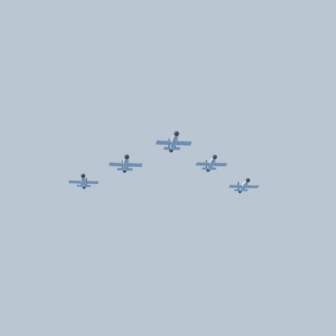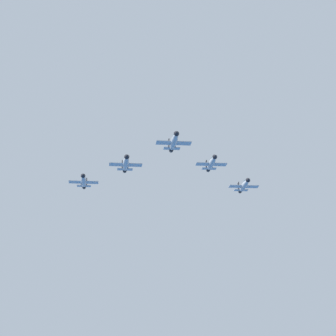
{
  "view_description": "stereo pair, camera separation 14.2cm",
  "coord_description": "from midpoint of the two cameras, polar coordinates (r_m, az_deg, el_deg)",
  "views": [
    {
      "loc": [
        -151.87,
        83.79,
        91.5
      ],
      "look_at": [
        3.25,
        -14.8,
        147.05
      ],
      "focal_mm": 71.17,
      "sensor_mm": 36.0,
      "label": 1
    },
    {
      "loc": [
        -151.95,
        83.67,
        91.5
      ],
      "look_at": [
        3.25,
        -14.8,
        147.05
      ],
      "focal_mm": 71.17,
      "sensor_mm": 36.0,
      "label": 2
    }
  ],
  "objects": [
    {
      "name": "jet_right_outer",
      "position": [
        202.17,
        -7.27,
        -1.12
      ],
      "size": [
        13.77,
        9.25,
        3.12
      ],
      "rotation": [
        0.0,
        0.0,
        2.67
      ],
      "color": "#9EA3A8"
    },
    {
      "name": "jet_left_outer",
      "position": [
        206.09,
        6.51,
        -1.49
      ],
      "size": [
        13.96,
        9.4,
        3.19
      ],
      "rotation": [
        0.0,
        0.0,
        2.65
      ],
      "color": "#9EA3A8"
    },
    {
      "name": "jet_left_wingman",
      "position": [
        190.97,
        3.73,
        0.42
      ],
      "size": [
        13.67,
        9.2,
        3.11
      ],
      "rotation": [
        0.0,
        0.0,
        2.66
      ],
      "color": "#9EA3A8"
    },
    {
      "name": "jet_right_wingman",
      "position": [
        188.6,
        -3.66,
        0.39
      ],
      "size": [
        14.46,
        9.69,
        3.27
      ],
      "rotation": [
        0.0,
        0.0,
        2.68
      ],
      "color": "#9EA3A8"
    },
    {
      "name": "jet_lead",
      "position": [
        176.21,
        0.49,
        2.28
      ],
      "size": [
        14.48,
        9.72,
        3.28
      ],
      "rotation": [
        0.0,
        0.0,
        2.67
      ],
      "color": "#9EA3A8"
    }
  ]
}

